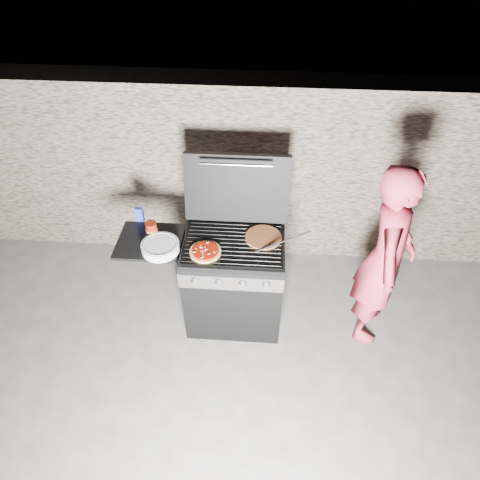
# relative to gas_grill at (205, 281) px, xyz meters

# --- Properties ---
(ground) EXTENTS (50.00, 50.00, 0.00)m
(ground) POSITION_rel_gas_grill_xyz_m (0.25, 0.00, -0.46)
(ground) COLOR #4C4742
(stone_wall) EXTENTS (8.00, 0.35, 1.80)m
(stone_wall) POSITION_rel_gas_grill_xyz_m (0.25, 1.05, 0.44)
(stone_wall) COLOR gray
(stone_wall) RESTS_ON ground
(gas_grill) EXTENTS (1.34, 0.79, 0.91)m
(gas_grill) POSITION_rel_gas_grill_xyz_m (0.00, 0.00, 0.00)
(gas_grill) COLOR black
(gas_grill) RESTS_ON ground
(pizza_topped) EXTENTS (0.24, 0.24, 0.03)m
(pizza_topped) POSITION_rel_gas_grill_xyz_m (0.04, -0.12, 0.47)
(pizza_topped) COLOR tan
(pizza_topped) RESTS_ON gas_grill
(pizza_plain) EXTENTS (0.36, 0.36, 0.02)m
(pizza_plain) POSITION_rel_gas_grill_xyz_m (0.48, 0.08, 0.46)
(pizza_plain) COLOR #B2693A
(pizza_plain) RESTS_ON gas_grill
(sauce_jar) EXTENTS (0.10, 0.10, 0.14)m
(sauce_jar) POSITION_rel_gas_grill_xyz_m (-0.40, 0.05, 0.52)
(sauce_jar) COLOR maroon
(sauce_jar) RESTS_ON gas_grill
(blue_carton) EXTENTS (0.06, 0.04, 0.13)m
(blue_carton) POSITION_rel_gas_grill_xyz_m (-0.54, 0.23, 0.51)
(blue_carton) COLOR #1E2B9D
(blue_carton) RESTS_ON gas_grill
(plate_stack) EXTENTS (0.36, 0.36, 0.07)m
(plate_stack) POSITION_rel_gas_grill_xyz_m (-0.30, -0.11, 0.48)
(plate_stack) COLOR silver
(plate_stack) RESTS_ON gas_grill
(person) EXTENTS (0.53, 0.68, 1.66)m
(person) POSITION_rel_gas_grill_xyz_m (1.44, -0.00, 0.37)
(person) COLOR #B42F40
(person) RESTS_ON ground
(tongs) EXTENTS (0.43, 0.19, 0.09)m
(tongs) POSITION_rel_gas_grill_xyz_m (0.63, 0.00, 0.50)
(tongs) COLOR black
(tongs) RESTS_ON gas_grill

